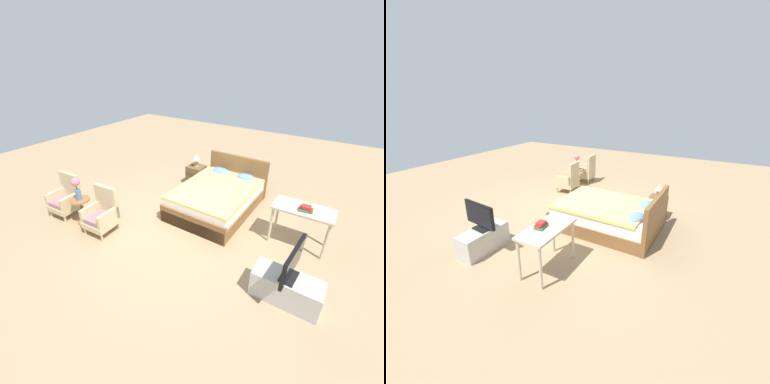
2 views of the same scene
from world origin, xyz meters
The scene contains 12 objects.
ground_plane centered at (0.00, 0.00, 0.00)m, with size 16.00×16.00×0.00m, color #A38460.
bed centered at (0.22, 0.98, 0.30)m, with size 1.58×2.22×0.96m.
armchair_by_window_left centered at (-2.48, -1.01, 0.37)m, with size 0.57×0.57×0.92m.
armchair_by_window_right centered at (-1.33, -1.01, 0.37)m, with size 0.57×0.57×0.92m.
side_table centered at (-1.90, -1.06, 0.36)m, with size 0.40×0.40×0.56m.
flower_vase centered at (-1.90, -1.06, 0.86)m, with size 0.17×0.17×0.48m.
nightstand centered at (-0.85, 1.77, 0.26)m, with size 0.44×0.41×0.52m.
table_lamp centered at (-0.85, 1.77, 0.74)m, with size 0.22×0.22×0.33m.
tv_stand centered at (2.20, -0.75, 0.22)m, with size 0.96×0.40×0.44m.
tv_flatscreen centered at (2.21, -0.75, 0.71)m, with size 0.23×0.77×0.53m.
vanity_desk centered at (2.06, 0.65, 0.66)m, with size 1.04×0.52×0.78m.
book_stack centered at (2.10, 0.58, 0.82)m, with size 0.25×0.18×0.10m.
Camera 2 is at (4.99, 2.90, 2.76)m, focal length 24.00 mm.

